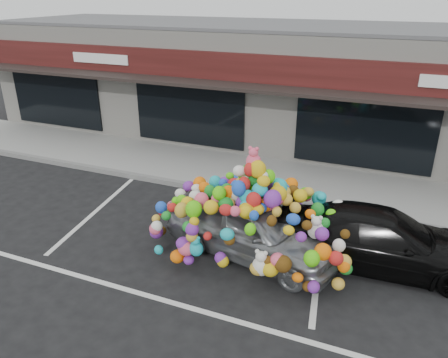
% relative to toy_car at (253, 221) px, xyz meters
% --- Properties ---
extents(ground, '(90.00, 90.00, 0.00)m').
position_rel_toy_car_xyz_m(ground, '(-1.36, 0.12, -0.85)').
color(ground, black).
rests_on(ground, ground).
extents(shop_building, '(24.00, 7.20, 4.31)m').
position_rel_toy_car_xyz_m(shop_building, '(-1.36, 8.56, 1.32)').
color(shop_building, silver).
rests_on(shop_building, ground).
extents(sidewalk, '(26.00, 3.00, 0.15)m').
position_rel_toy_car_xyz_m(sidewalk, '(-1.36, 4.12, -0.77)').
color(sidewalk, '#969691').
rests_on(sidewalk, ground).
extents(kerb, '(26.00, 0.18, 0.16)m').
position_rel_toy_car_xyz_m(kerb, '(-1.36, 2.62, -0.77)').
color(kerb, slate).
rests_on(kerb, ground).
extents(parking_stripe_left, '(0.73, 4.37, 0.01)m').
position_rel_toy_car_xyz_m(parking_stripe_left, '(-4.56, 0.32, -0.84)').
color(parking_stripe_left, silver).
rests_on(parking_stripe_left, ground).
extents(parking_stripe_mid, '(0.73, 4.37, 0.01)m').
position_rel_toy_car_xyz_m(parking_stripe_mid, '(1.44, 0.32, -0.84)').
color(parking_stripe_mid, silver).
rests_on(parking_stripe_mid, ground).
extents(lane_line, '(14.00, 0.12, 0.01)m').
position_rel_toy_car_xyz_m(lane_line, '(0.64, -2.18, -0.84)').
color(lane_line, silver).
rests_on(lane_line, ground).
extents(toy_car, '(2.92, 4.57, 2.49)m').
position_rel_toy_car_xyz_m(toy_car, '(0.00, 0.00, 0.00)').
color(toy_car, gray).
rests_on(toy_car, ground).
extents(black_sedan, '(2.08, 4.39, 1.24)m').
position_rel_toy_car_xyz_m(black_sedan, '(2.65, 0.67, -0.23)').
color(black_sedan, black).
rests_on(black_sedan, ground).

